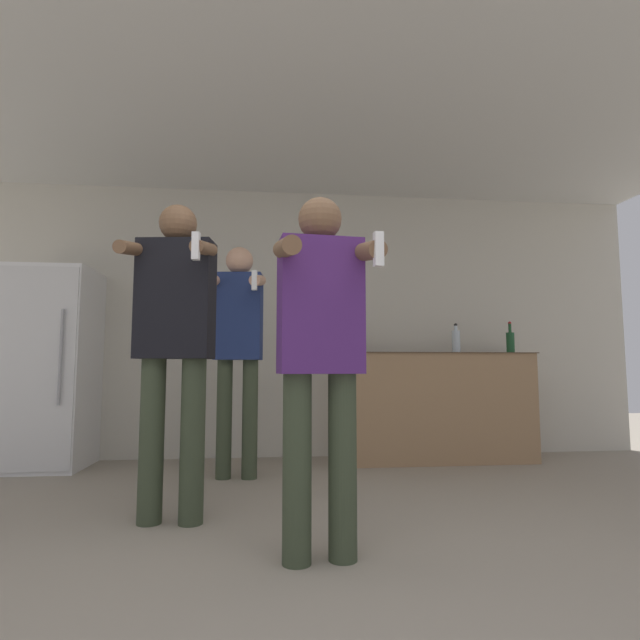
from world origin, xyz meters
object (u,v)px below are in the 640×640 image
object	(u,v)px
person_woman_foreground	(320,344)
person_man_side	(175,334)
refrigerator	(52,367)
person_spectator_back	(238,337)
bottle_clear_vodka	(456,341)
bottle_tall_gin	(358,337)
bottle_short_whiskey	(510,341)

from	to	relation	value
person_woman_foreground	person_man_side	xyz separation A→B (m)	(-0.74, 0.61, 0.08)
refrigerator	person_spectator_back	xyz separation A→B (m)	(1.59, -0.56, 0.23)
bottle_clear_vodka	person_spectator_back	bearing A→B (deg)	-164.80
person_man_side	person_spectator_back	bearing A→B (deg)	74.91
bottle_tall_gin	refrigerator	bearing A→B (deg)	179.24
bottle_clear_vodka	bottle_tall_gin	bearing A→B (deg)	-180.00
person_man_side	bottle_tall_gin	bearing A→B (deg)	50.18
refrigerator	bottle_tall_gin	world-z (taller)	refrigerator
refrigerator	person_spectator_back	distance (m)	1.70
bottle_tall_gin	bottle_clear_vodka	bearing A→B (deg)	0.00
bottle_tall_gin	person_spectator_back	size ratio (longest dim) A/B	0.20
bottle_tall_gin	person_man_side	size ratio (longest dim) A/B	0.21
refrigerator	bottle_short_whiskey	distance (m)	4.07
bottle_short_whiskey	refrigerator	bearing A→B (deg)	179.51
bottle_tall_gin	person_woman_foreground	distance (m)	2.29
bottle_tall_gin	person_woman_foreground	world-z (taller)	person_woman_foreground
refrigerator	bottle_tall_gin	xyz separation A→B (m)	(2.63, -0.03, 0.28)
bottle_short_whiskey	person_spectator_back	world-z (taller)	person_spectator_back
person_man_side	person_woman_foreground	bearing A→B (deg)	-39.48
bottle_short_whiskey	bottle_clear_vodka	bearing A→B (deg)	180.00
person_woman_foreground	person_spectator_back	xyz separation A→B (m)	(-0.46, 1.68, 0.13)
bottle_tall_gin	bottle_short_whiskey	bearing A→B (deg)	0.00
person_man_side	person_spectator_back	xyz separation A→B (m)	(0.29, 1.06, 0.05)
bottle_clear_vodka	person_man_side	xyz separation A→B (m)	(-2.23, -1.59, -0.06)
bottle_short_whiskey	person_spectator_back	bearing A→B (deg)	-167.91
person_woman_foreground	person_spectator_back	bearing A→B (deg)	105.30
bottle_tall_gin	person_spectator_back	xyz separation A→B (m)	(-1.04, -0.53, -0.04)
bottle_short_whiskey	person_man_side	distance (m)	3.18
refrigerator	bottle_clear_vodka	xyz separation A→B (m)	(3.54, -0.03, 0.24)
bottle_tall_gin	person_woman_foreground	bearing A→B (deg)	-104.78
bottle_clear_vodka	bottle_short_whiskey	world-z (taller)	bottle_short_whiskey
bottle_short_whiskey	person_woman_foreground	bearing A→B (deg)	-132.40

